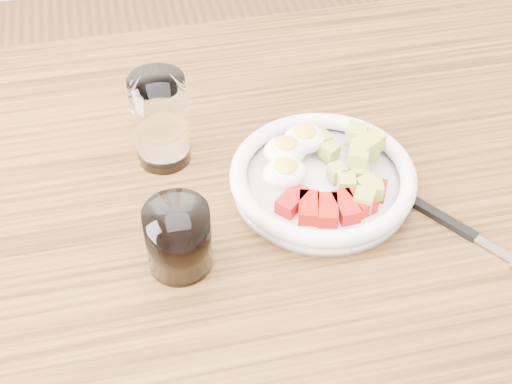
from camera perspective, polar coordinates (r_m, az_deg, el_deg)
dining_table at (r=0.96m, az=0.71°, el=-5.79°), size 1.50×0.90×0.77m
bowl at (r=0.91m, az=5.29°, el=1.31°), size 0.24×0.24×0.06m
fork at (r=0.90m, az=16.13°, el=-2.90°), size 0.12×0.17×0.01m
water_glass at (r=0.93m, az=-7.65°, el=5.71°), size 0.07×0.07×0.13m
coffee_glass at (r=0.81m, az=-6.22°, el=-3.73°), size 0.08×0.08×0.09m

